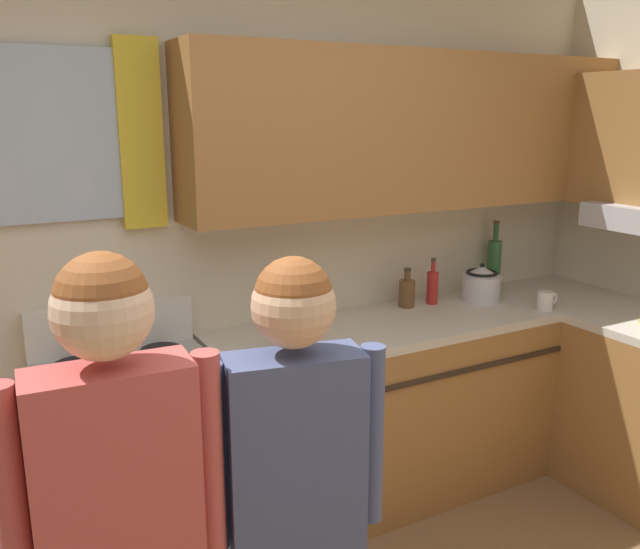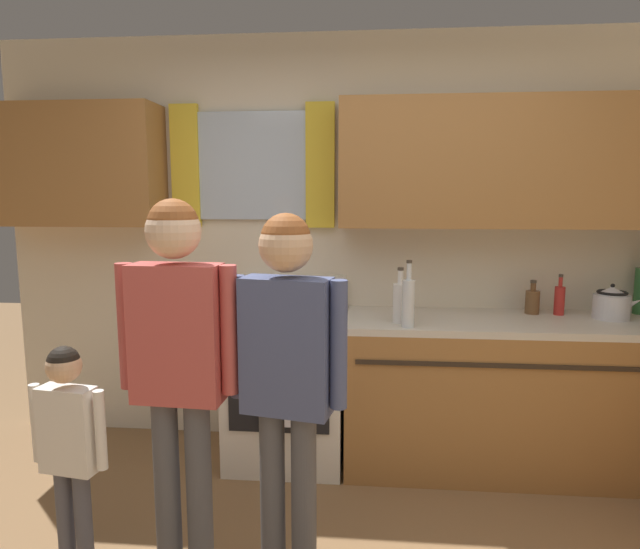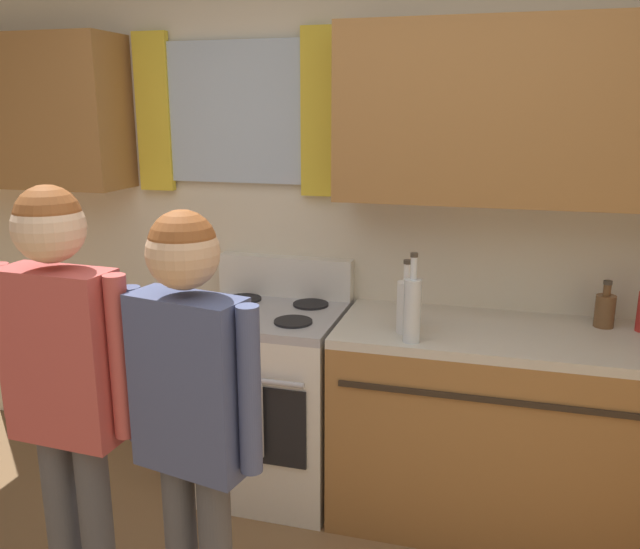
# 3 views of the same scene
# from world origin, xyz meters

# --- Properties ---
(back_wall_unit) EXTENTS (4.60, 0.42, 2.60)m
(back_wall_unit) POSITION_xyz_m (0.08, 1.81, 1.51)
(back_wall_unit) COLOR beige
(back_wall_unit) RESTS_ON ground
(stove_oven) EXTENTS (0.69, 0.67, 1.10)m
(stove_oven) POSITION_xyz_m (-0.40, 1.54, 0.47)
(stove_oven) COLOR silver
(stove_oven) RESTS_ON ground
(bottle_tall_clear) EXTENTS (0.07, 0.07, 0.37)m
(bottle_tall_clear) POSITION_xyz_m (0.30, 1.31, 1.04)
(bottle_tall_clear) COLOR silver
(bottle_tall_clear) RESTS_ON kitchen_counter_run
(bottle_squat_brown) EXTENTS (0.08, 0.08, 0.21)m
(bottle_squat_brown) POSITION_xyz_m (1.07, 1.72, 0.98)
(bottle_squat_brown) COLOR brown
(bottle_squat_brown) RESTS_ON kitchen_counter_run
(bottle_milk_white) EXTENTS (0.08, 0.08, 0.31)m
(bottle_milk_white) POSITION_xyz_m (0.26, 1.41, 1.02)
(bottle_milk_white) COLOR white
(bottle_milk_white) RESTS_ON kitchen_counter_run
(adult_holding_child) EXTENTS (0.50, 0.22, 1.60)m
(adult_holding_child) POSITION_xyz_m (-0.67, 0.43, 1.01)
(adult_holding_child) COLOR #4C4C51
(adult_holding_child) RESTS_ON ground
(adult_in_plaid) EXTENTS (0.48, 0.21, 1.55)m
(adult_in_plaid) POSITION_xyz_m (-0.23, 0.41, 0.97)
(adult_in_plaid) COLOR #4C4C51
(adult_in_plaid) RESTS_ON ground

